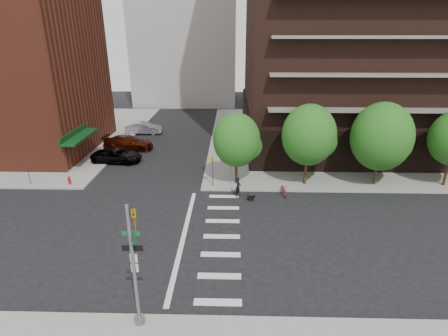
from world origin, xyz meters
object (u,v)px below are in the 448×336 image
(fire_hydrant, at_px, (69,180))
(parked_car_silver, at_px, (144,128))
(scooter, at_px, (284,190))
(parked_car_maroon, at_px, (128,143))
(traffic_signal, at_px, (135,276))
(dog_walker, at_px, (238,187))
(parked_car_black, at_px, (117,156))

(fire_hydrant, height_order, parked_car_silver, parked_car_silver)
(parked_car_silver, relative_size, scooter, 2.80)
(parked_car_silver, xyz_separation_m, scooter, (15.93, -18.16, -0.33))
(parked_car_maroon, bearing_deg, fire_hydrant, 169.35)
(traffic_signal, xyz_separation_m, parked_car_maroon, (-7.73, 25.52, -1.90))
(parked_car_maroon, bearing_deg, dog_walker, -132.26)
(scooter, bearing_deg, parked_car_maroon, 138.27)
(fire_hydrant, distance_m, parked_car_black, 6.43)
(fire_hydrant, bearing_deg, traffic_signal, -56.74)
(traffic_signal, relative_size, dog_walker, 3.43)
(traffic_signal, relative_size, parked_car_maroon, 1.08)
(parked_car_maroon, xyz_separation_m, parked_car_silver, (0.16, 6.63, -0.03))
(scooter, bearing_deg, dog_walker, -178.54)
(parked_car_black, distance_m, dog_walker, 14.60)
(parked_car_silver, xyz_separation_m, dog_walker, (12.17, -18.66, 0.10))
(scooter, bearing_deg, traffic_signal, -126.99)
(traffic_signal, relative_size, scooter, 3.57)
(parked_car_silver, bearing_deg, parked_car_black, 177.47)
(scooter, relative_size, dog_walker, 0.96)
(fire_hydrant, relative_size, scooter, 0.43)
(fire_hydrant, xyz_separation_m, scooter, (18.40, -1.30, -0.11))
(parked_car_maroon, xyz_separation_m, scooter, (16.10, -11.53, -0.36))
(parked_car_silver, height_order, scooter, parked_car_silver)
(traffic_signal, bearing_deg, parked_car_black, 109.95)
(dog_walker, bearing_deg, parked_car_silver, 47.86)
(fire_hydrant, xyz_separation_m, parked_car_maroon, (2.30, 10.23, 0.25))
(traffic_signal, distance_m, parked_car_black, 22.75)
(parked_car_black, bearing_deg, traffic_signal, -157.70)
(fire_hydrant, xyz_separation_m, parked_car_silver, (2.46, 16.86, 0.22))
(fire_hydrant, distance_m, dog_walker, 14.75)
(parked_car_black, bearing_deg, scooter, -112.07)
(traffic_signal, distance_m, parked_car_maroon, 26.74)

